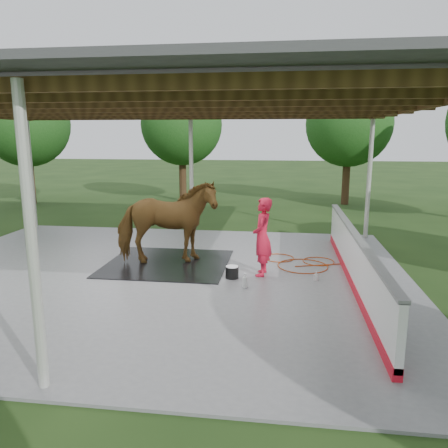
# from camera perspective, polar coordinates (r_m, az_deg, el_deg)

# --- Properties ---
(ground) EXTENTS (100.00, 100.00, 0.00)m
(ground) POSITION_cam_1_polar(r_m,az_deg,el_deg) (10.49, -9.48, -6.79)
(ground) COLOR #1E3814
(concrete_slab) EXTENTS (12.00, 10.00, 0.05)m
(concrete_slab) POSITION_cam_1_polar(r_m,az_deg,el_deg) (10.49, -9.48, -6.66)
(concrete_slab) COLOR slate
(concrete_slab) RESTS_ON ground
(pavilion_structure) EXTENTS (12.60, 10.60, 4.05)m
(pavilion_structure) POSITION_cam_1_polar(r_m,az_deg,el_deg) (10.00, -10.25, 15.34)
(pavilion_structure) COLOR beige
(pavilion_structure) RESTS_ON ground
(dasher_board) EXTENTS (0.16, 8.00, 1.15)m
(dasher_board) POSITION_cam_1_polar(r_m,az_deg,el_deg) (10.00, 16.57, -4.50)
(dasher_board) COLOR red
(dasher_board) RESTS_ON concrete_slab
(tree_belt) EXTENTS (28.00, 28.00, 5.80)m
(tree_belt) POSITION_cam_1_polar(r_m,az_deg,el_deg) (10.77, -7.14, 14.19)
(tree_belt) COLOR #382314
(tree_belt) RESTS_ON ground
(rubber_mat) EXTENTS (3.05, 2.86, 0.02)m
(rubber_mat) POSITION_cam_1_polar(r_m,az_deg,el_deg) (11.29, -7.37, -5.09)
(rubber_mat) COLOR black
(rubber_mat) RESTS_ON concrete_slab
(horse) EXTENTS (2.70, 1.75, 2.10)m
(horse) POSITION_cam_1_polar(r_m,az_deg,el_deg) (11.03, -7.52, 0.21)
(horse) COLOR brown
(horse) RESTS_ON rubber_mat
(handler) EXTENTS (0.48, 0.69, 1.83)m
(handler) POSITION_cam_1_polar(r_m,az_deg,el_deg) (10.13, 5.03, -1.69)
(handler) COLOR red
(handler) RESTS_ON concrete_slab
(wash_bucket) EXTENTS (0.30, 0.30, 0.28)m
(wash_bucket) POSITION_cam_1_polar(r_m,az_deg,el_deg) (10.06, 1.06, -6.27)
(wash_bucket) COLOR black
(wash_bucket) RESTS_ON concrete_slab
(soap_bottle_a) EXTENTS (0.17, 0.17, 0.33)m
(soap_bottle_a) POSITION_cam_1_polar(r_m,az_deg,el_deg) (9.44, 2.75, -7.37)
(soap_bottle_a) COLOR silver
(soap_bottle_a) RESTS_ON concrete_slab
(soap_bottle_b) EXTENTS (0.12, 0.12, 0.21)m
(soap_bottle_b) POSITION_cam_1_polar(r_m,az_deg,el_deg) (10.14, 11.94, -6.63)
(soap_bottle_b) COLOR #338CD8
(soap_bottle_b) RESTS_ON concrete_slab
(hose_coil) EXTENTS (2.25, 1.70, 0.02)m
(hose_coil) POSITION_cam_1_polar(r_m,az_deg,el_deg) (11.38, 10.00, -5.03)
(hose_coil) COLOR #A3390B
(hose_coil) RESTS_ON concrete_slab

